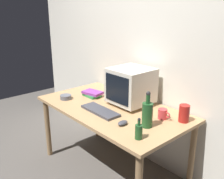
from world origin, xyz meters
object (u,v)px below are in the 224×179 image
computer_mouse (123,123)px  metal_canister (184,113)px  mug (163,114)px  bottle_tall (147,114)px  bottle_short (139,131)px  crt_monitor (131,86)px  keyboard (100,111)px  cd_spindle (66,97)px  book_stack (92,94)px

computer_mouse → metal_canister: 0.53m
computer_mouse → mug: 0.38m
bottle_tall → bottle_short: bearing=-65.3°
crt_monitor → keyboard: size_ratio=0.93×
bottle_short → metal_canister: size_ratio=1.13×
keyboard → computer_mouse: bearing=-4.0°
crt_monitor → computer_mouse: bearing=-53.0°
keyboard → cd_spindle: cd_spindle is taller
computer_mouse → mug: mug is taller
keyboard → bottle_tall: size_ratio=1.37×
bottle_tall → book_stack: 0.89m
cd_spindle → metal_canister: bearing=22.3°
mug → cd_spindle: size_ratio=1.00×
book_stack → bottle_short: bearing=-17.3°
book_stack → mug: (0.88, 0.11, 0.02)m
keyboard → computer_mouse: size_ratio=4.20×
bottle_short → crt_monitor: bearing=139.5°
cd_spindle → book_stack: bearing=66.1°
mug → metal_canister: metal_canister is taller
computer_mouse → metal_canister: bearing=52.2°
computer_mouse → book_stack: (-0.73, 0.23, 0.01)m
bottle_tall → computer_mouse: bearing=-139.7°
computer_mouse → bottle_tall: 0.22m
crt_monitor → keyboard: 0.40m
mug → keyboard: bearing=-146.3°
keyboard → metal_canister: metal_canister is taller
bottle_short → cd_spindle: bottle_short is taller
bottle_short → mug: bottle_short is taller
book_stack → cd_spindle: book_stack is taller
computer_mouse → bottle_short: bottle_short is taller
crt_monitor → book_stack: 0.49m
computer_mouse → mug: bearing=63.8°
crt_monitor → metal_canister: (0.59, 0.05, -0.12)m
keyboard → metal_canister: 0.76m
cd_spindle → bottle_tall: bearing=9.0°
bottle_tall → crt_monitor: bearing=149.8°
cd_spindle → metal_canister: 1.24m
keyboard → book_stack: (-0.40, 0.21, 0.02)m
bottle_short → metal_canister: bearing=84.0°
book_stack → keyboard: bearing=-27.5°
crt_monitor → computer_mouse: (0.29, -0.39, -0.17)m
metal_canister → cd_spindle: bearing=-157.7°
book_stack → metal_canister: metal_canister is taller
mug → metal_canister: bearing=30.6°
book_stack → mug: bearing=7.4°
keyboard → mug: bearing=34.6°
computer_mouse → bottle_tall: size_ratio=0.33×
keyboard → bottle_short: 0.59m
keyboard → computer_mouse: computer_mouse is taller
bottle_tall → bottle_short: 0.22m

